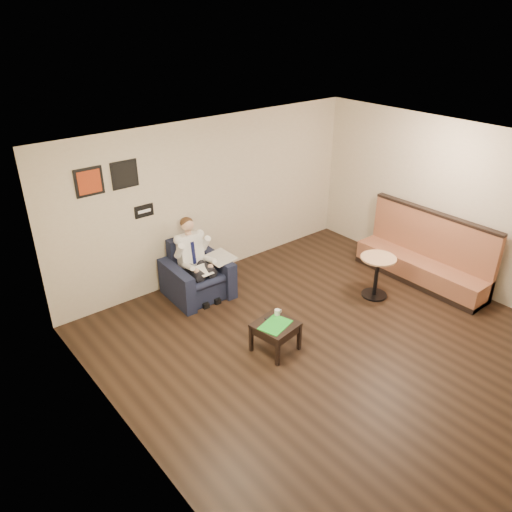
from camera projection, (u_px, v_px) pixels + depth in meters
ground at (333, 346)px, 7.23m from camera, size 6.00×6.00×0.00m
wall_back at (212, 199)px, 8.67m from camera, size 6.00×0.02×2.80m
wall_left at (133, 349)px, 4.91m from camera, size 0.02×6.00×2.80m
wall_right at (463, 208)px, 8.28m from camera, size 0.02×6.00×2.80m
ceiling at (349, 156)px, 5.96m from camera, size 6.00×6.00×0.02m
seating_sign at (144, 211)px, 7.88m from camera, size 0.32×0.02×0.20m
art_print_left at (89, 182)px, 7.14m from camera, size 0.42×0.03×0.42m
art_print_right at (125, 174)px, 7.45m from camera, size 0.42×0.03×0.42m
armchair at (197, 271)px, 8.28m from camera, size 1.01×1.01×0.93m
seated_man at (200, 264)px, 8.12m from camera, size 0.65×0.94×1.28m
lap_papers at (204, 270)px, 8.07m from camera, size 0.22×0.31×0.01m
newspaper at (220, 257)px, 8.34m from camera, size 0.41×0.51×0.01m
side_table at (275, 337)px, 7.05m from camera, size 0.62×0.62×0.45m
green_folder at (275, 325)px, 6.92m from camera, size 0.52×0.43×0.01m
coffee_mug at (277, 313)px, 7.12m from camera, size 0.09×0.09×0.09m
smartphone at (269, 318)px, 7.07m from camera, size 0.14×0.07×0.01m
banquette at (423, 249)px, 8.65m from camera, size 0.58×2.42×1.24m
cafe_table at (376, 277)px, 8.31m from camera, size 0.72×0.72×0.73m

